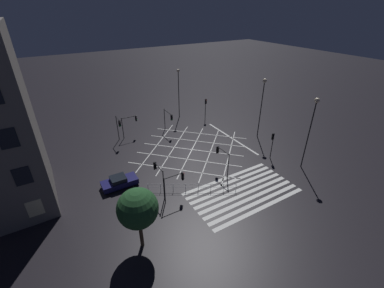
{
  "coord_description": "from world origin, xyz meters",
  "views": [
    {
      "loc": [
        -17.17,
        -28.99,
        19.46
      ],
      "look_at": [
        0.0,
        0.0,
        0.95
      ],
      "focal_mm": 24.0,
      "sensor_mm": 36.0,
      "label": 1
    }
  ],
  "objects_px": {
    "traffic_light_median_north": "(169,117)",
    "traffic_light_ne_cross": "(206,105)",
    "traffic_light_sw_main": "(176,181)",
    "street_lamp_west": "(178,83)",
    "waiting_car": "(119,182)",
    "street_lamp_far": "(313,117)",
    "street_lamp_east": "(263,94)",
    "traffic_light_sw_cross": "(158,173)",
    "traffic_light_nw_main": "(130,122)",
    "street_tree_near": "(138,209)",
    "traffic_light_nw_cross": "(119,125)",
    "traffic_light_se_cross": "(272,140)",
    "traffic_light_median_south": "(222,156)"
  },
  "relations": [
    {
      "from": "traffic_light_median_south",
      "to": "traffic_light_ne_cross",
      "type": "xyz_separation_m",
      "value": [
        8.0,
        15.85,
        0.23
      ]
    },
    {
      "from": "traffic_light_median_south",
      "to": "traffic_light_ne_cross",
      "type": "bearing_deg",
      "value": -26.77
    },
    {
      "from": "traffic_light_se_cross",
      "to": "traffic_light_ne_cross",
      "type": "distance_m",
      "value": 16.31
    },
    {
      "from": "traffic_light_sw_main",
      "to": "street_lamp_west",
      "type": "height_order",
      "value": "street_lamp_west"
    },
    {
      "from": "traffic_light_ne_cross",
      "to": "street_lamp_west",
      "type": "height_order",
      "value": "street_lamp_west"
    },
    {
      "from": "traffic_light_nw_main",
      "to": "traffic_light_nw_cross",
      "type": "bearing_deg",
      "value": -153.47
    },
    {
      "from": "street_lamp_west",
      "to": "street_tree_near",
      "type": "relative_size",
      "value": 1.48
    },
    {
      "from": "traffic_light_sw_main",
      "to": "street_tree_near",
      "type": "relative_size",
      "value": 0.54
    },
    {
      "from": "traffic_light_ne_cross",
      "to": "street_lamp_east",
      "type": "bearing_deg",
      "value": 18.98
    },
    {
      "from": "traffic_light_nw_main",
      "to": "street_lamp_west",
      "type": "relative_size",
      "value": 0.39
    },
    {
      "from": "traffic_light_median_south",
      "to": "street_lamp_east",
      "type": "distance_m",
      "value": 13.6
    },
    {
      "from": "traffic_light_ne_cross",
      "to": "street_lamp_west",
      "type": "distance_m",
      "value": 6.41
    },
    {
      "from": "traffic_light_median_north",
      "to": "traffic_light_sw_cross",
      "type": "xyz_separation_m",
      "value": [
        -8.02,
        -13.81,
        0.01
      ]
    },
    {
      "from": "traffic_light_nw_main",
      "to": "street_tree_near",
      "type": "xyz_separation_m",
      "value": [
        -6.5,
        -21.65,
        1.75
      ]
    },
    {
      "from": "traffic_light_se_cross",
      "to": "street_lamp_west",
      "type": "height_order",
      "value": "street_lamp_west"
    },
    {
      "from": "street_lamp_far",
      "to": "street_tree_near",
      "type": "xyz_separation_m",
      "value": [
        -23.21,
        -1.24,
        -2.87
      ]
    },
    {
      "from": "street_tree_near",
      "to": "waiting_car",
      "type": "relative_size",
      "value": 1.47
    },
    {
      "from": "traffic_light_sw_main",
      "to": "street_lamp_west",
      "type": "relative_size",
      "value": 0.36
    },
    {
      "from": "traffic_light_nw_cross",
      "to": "street_tree_near",
      "type": "bearing_deg",
      "value": -11.82
    },
    {
      "from": "traffic_light_median_south",
      "to": "street_lamp_west",
      "type": "bearing_deg",
      "value": -12.5
    },
    {
      "from": "traffic_light_median_north",
      "to": "traffic_light_sw_cross",
      "type": "distance_m",
      "value": 15.97
    },
    {
      "from": "traffic_light_sw_main",
      "to": "street_lamp_east",
      "type": "distance_m",
      "value": 20.63
    },
    {
      "from": "traffic_light_median_north",
      "to": "traffic_light_ne_cross",
      "type": "relative_size",
      "value": 0.92
    },
    {
      "from": "traffic_light_sw_main",
      "to": "traffic_light_nw_main",
      "type": "distance_m",
      "value": 17.52
    },
    {
      "from": "traffic_light_sw_main",
      "to": "traffic_light_ne_cross",
      "type": "bearing_deg",
      "value": 48.5
    },
    {
      "from": "traffic_light_se_cross",
      "to": "traffic_light_nw_cross",
      "type": "bearing_deg",
      "value": 47.66
    },
    {
      "from": "street_lamp_far",
      "to": "traffic_light_nw_main",
      "type": "bearing_deg",
      "value": 129.31
    },
    {
      "from": "traffic_light_nw_cross",
      "to": "street_lamp_far",
      "type": "relative_size",
      "value": 0.43
    },
    {
      "from": "street_tree_near",
      "to": "street_lamp_east",
      "type": "bearing_deg",
      "value": 24.29
    },
    {
      "from": "traffic_light_nw_main",
      "to": "traffic_light_se_cross",
      "type": "bearing_deg",
      "value": -48.29
    },
    {
      "from": "street_lamp_west",
      "to": "waiting_car",
      "type": "height_order",
      "value": "street_lamp_west"
    },
    {
      "from": "street_lamp_east",
      "to": "street_lamp_west",
      "type": "height_order",
      "value": "street_lamp_east"
    },
    {
      "from": "traffic_light_median_north",
      "to": "waiting_car",
      "type": "relative_size",
      "value": 0.89
    },
    {
      "from": "traffic_light_sw_main",
      "to": "street_lamp_far",
      "type": "relative_size",
      "value": 0.34
    },
    {
      "from": "traffic_light_se_cross",
      "to": "street_tree_near",
      "type": "height_order",
      "value": "street_tree_near"
    },
    {
      "from": "traffic_light_se_cross",
      "to": "waiting_car",
      "type": "relative_size",
      "value": 0.92
    },
    {
      "from": "street_lamp_east",
      "to": "street_lamp_west",
      "type": "relative_size",
      "value": 1.05
    },
    {
      "from": "traffic_light_median_south",
      "to": "traffic_light_nw_main",
      "type": "relative_size",
      "value": 1.01
    },
    {
      "from": "traffic_light_median_north",
      "to": "street_lamp_east",
      "type": "height_order",
      "value": "street_lamp_east"
    },
    {
      "from": "traffic_light_median_north",
      "to": "traffic_light_nw_cross",
      "type": "relative_size",
      "value": 0.91
    },
    {
      "from": "traffic_light_nw_cross",
      "to": "street_lamp_far",
      "type": "distance_m",
      "value": 27.36
    },
    {
      "from": "street_lamp_west",
      "to": "waiting_car",
      "type": "bearing_deg",
      "value": -136.71
    },
    {
      "from": "traffic_light_sw_main",
      "to": "street_lamp_far",
      "type": "height_order",
      "value": "street_lamp_far"
    },
    {
      "from": "street_lamp_east",
      "to": "street_lamp_far",
      "type": "relative_size",
      "value": 0.99
    },
    {
      "from": "traffic_light_sw_cross",
      "to": "traffic_light_nw_cross",
      "type": "bearing_deg",
      "value": 0.68
    },
    {
      "from": "street_lamp_east",
      "to": "street_tree_near",
      "type": "bearing_deg",
      "value": -155.71
    },
    {
      "from": "street_lamp_east",
      "to": "waiting_car",
      "type": "relative_size",
      "value": 2.28
    },
    {
      "from": "traffic_light_sw_cross",
      "to": "traffic_light_nw_main",
      "type": "distance_m",
      "value": 15.72
    },
    {
      "from": "traffic_light_nw_cross",
      "to": "street_lamp_far",
      "type": "bearing_deg",
      "value": 44.42
    },
    {
      "from": "traffic_light_median_north",
      "to": "street_lamp_east",
      "type": "relative_size",
      "value": 0.39
    }
  ]
}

